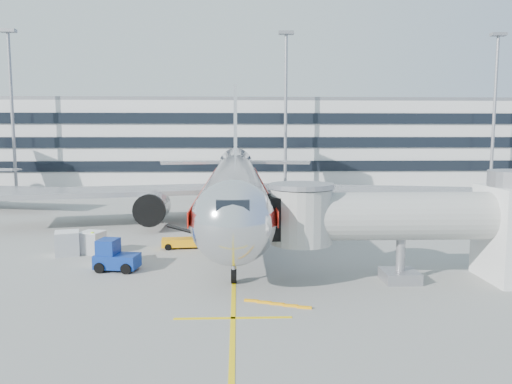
{
  "coord_description": "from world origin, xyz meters",
  "views": [
    {
      "loc": [
        0.26,
        -38.35,
        9.21
      ],
      "look_at": [
        1.96,
        7.23,
        4.0
      ],
      "focal_mm": 35.0,
      "sensor_mm": 36.0,
      "label": 1
    }
  ],
  "objects_px": {
    "baggage_tug": "(114,257)",
    "cargo_container_front": "(106,253)",
    "ramp_worker": "(94,243)",
    "cargo_container_right": "(92,242)",
    "main_jet": "(235,185)",
    "belt_loader": "(186,241)",
    "cargo_container_left": "(67,243)"
  },
  "relations": [
    {
      "from": "main_jet",
      "to": "cargo_container_right",
      "type": "distance_m",
      "value": 16.25
    },
    {
      "from": "main_jet",
      "to": "cargo_container_left",
      "type": "distance_m",
      "value": 17.82
    },
    {
      "from": "main_jet",
      "to": "cargo_container_left",
      "type": "relative_size",
      "value": 23.23
    },
    {
      "from": "belt_loader",
      "to": "ramp_worker",
      "type": "height_order",
      "value": "belt_loader"
    },
    {
      "from": "cargo_container_left",
      "to": "ramp_worker",
      "type": "relative_size",
      "value": 1.2
    },
    {
      "from": "ramp_worker",
      "to": "main_jet",
      "type": "bearing_deg",
      "value": -1.91
    },
    {
      "from": "cargo_container_left",
      "to": "cargo_container_front",
      "type": "bearing_deg",
      "value": -37.29
    },
    {
      "from": "cargo_container_front",
      "to": "ramp_worker",
      "type": "height_order",
      "value": "ramp_worker"
    },
    {
      "from": "main_jet",
      "to": "baggage_tug",
      "type": "xyz_separation_m",
      "value": [
        -8.18,
        -16.42,
        -3.29
      ]
    },
    {
      "from": "cargo_container_left",
      "to": "cargo_container_right",
      "type": "xyz_separation_m",
      "value": [
        1.75,
        0.5,
        -0.06
      ]
    },
    {
      "from": "cargo_container_left",
      "to": "cargo_container_front",
      "type": "xyz_separation_m",
      "value": [
        3.71,
        -2.83,
        -0.16
      ]
    },
    {
      "from": "cargo_container_left",
      "to": "ramp_worker",
      "type": "xyz_separation_m",
      "value": [
        2.04,
        -0.11,
        -0.02
      ]
    },
    {
      "from": "main_jet",
      "to": "ramp_worker",
      "type": "relative_size",
      "value": 27.92
    },
    {
      "from": "cargo_container_front",
      "to": "ramp_worker",
      "type": "distance_m",
      "value": 3.19
    },
    {
      "from": "main_jet",
      "to": "baggage_tug",
      "type": "bearing_deg",
      "value": -116.47
    },
    {
      "from": "ramp_worker",
      "to": "cargo_container_right",
      "type": "bearing_deg",
      "value": 65.37
    },
    {
      "from": "belt_loader",
      "to": "cargo_container_front",
      "type": "xyz_separation_m",
      "value": [
        -5.18,
        -4.93,
        0.22
      ]
    },
    {
      "from": "cargo_container_left",
      "to": "baggage_tug",
      "type": "bearing_deg",
      "value": -44.13
    },
    {
      "from": "baggage_tug",
      "to": "ramp_worker",
      "type": "height_order",
      "value": "baggage_tug"
    },
    {
      "from": "cargo_container_right",
      "to": "cargo_container_front",
      "type": "height_order",
      "value": "cargo_container_right"
    },
    {
      "from": "belt_loader",
      "to": "cargo_container_front",
      "type": "distance_m",
      "value": 7.15
    },
    {
      "from": "baggage_tug",
      "to": "cargo_container_right",
      "type": "distance_m",
      "value": 5.88
    },
    {
      "from": "baggage_tug",
      "to": "cargo_container_right",
      "type": "bearing_deg",
      "value": 120.26
    },
    {
      "from": "cargo_container_right",
      "to": "ramp_worker",
      "type": "xyz_separation_m",
      "value": [
        0.29,
        -0.61,
        0.04
      ]
    },
    {
      "from": "belt_loader",
      "to": "cargo_container_front",
      "type": "relative_size",
      "value": 2.28
    },
    {
      "from": "baggage_tug",
      "to": "ramp_worker",
      "type": "relative_size",
      "value": 1.7
    },
    {
      "from": "cargo_container_front",
      "to": "belt_loader",
      "type": "bearing_deg",
      "value": 43.57
    },
    {
      "from": "main_jet",
      "to": "ramp_worker",
      "type": "height_order",
      "value": "main_jet"
    },
    {
      "from": "cargo_container_left",
      "to": "cargo_container_right",
      "type": "bearing_deg",
      "value": 15.99
    },
    {
      "from": "main_jet",
      "to": "cargo_container_front",
      "type": "distance_m",
      "value": 17.65
    },
    {
      "from": "baggage_tug",
      "to": "cargo_container_front",
      "type": "height_order",
      "value": "baggage_tug"
    },
    {
      "from": "cargo_container_left",
      "to": "belt_loader",
      "type": "bearing_deg",
      "value": 13.31
    }
  ]
}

